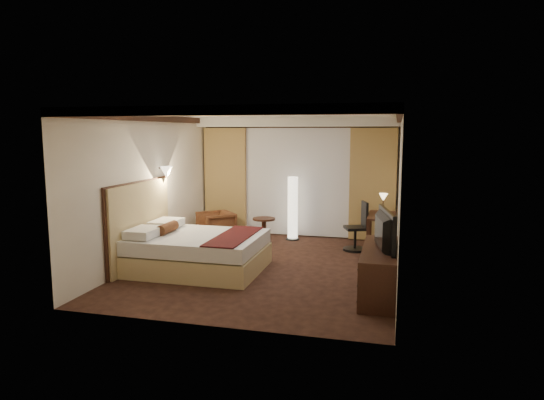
% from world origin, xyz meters
% --- Properties ---
extents(floor, '(4.50, 5.50, 0.01)m').
position_xyz_m(floor, '(0.00, 0.00, 0.00)').
color(floor, black).
rests_on(floor, ground).
extents(ceiling, '(4.50, 5.50, 0.01)m').
position_xyz_m(ceiling, '(0.00, 0.00, 2.70)').
color(ceiling, white).
rests_on(ceiling, back_wall).
extents(back_wall, '(4.50, 0.02, 2.70)m').
position_xyz_m(back_wall, '(0.00, 2.75, 1.35)').
color(back_wall, beige).
rests_on(back_wall, floor).
extents(left_wall, '(0.02, 5.50, 2.70)m').
position_xyz_m(left_wall, '(-2.25, 0.00, 1.35)').
color(left_wall, beige).
rests_on(left_wall, floor).
extents(right_wall, '(0.02, 5.50, 2.70)m').
position_xyz_m(right_wall, '(2.25, 0.00, 1.35)').
color(right_wall, beige).
rests_on(right_wall, floor).
extents(crown_molding, '(4.50, 5.50, 0.12)m').
position_xyz_m(crown_molding, '(0.00, 0.00, 2.64)').
color(crown_molding, black).
rests_on(crown_molding, ceiling).
extents(soffit, '(4.50, 0.50, 0.20)m').
position_xyz_m(soffit, '(0.00, 2.50, 2.60)').
color(soffit, white).
rests_on(soffit, ceiling).
extents(curtain_sheer, '(2.48, 0.04, 2.45)m').
position_xyz_m(curtain_sheer, '(0.00, 2.67, 1.25)').
color(curtain_sheer, silver).
rests_on(curtain_sheer, back_wall).
extents(curtain_left_drape, '(1.00, 0.14, 2.45)m').
position_xyz_m(curtain_left_drape, '(-1.70, 2.61, 1.25)').
color(curtain_left_drape, tan).
rests_on(curtain_left_drape, back_wall).
extents(curtain_right_drape, '(1.00, 0.14, 2.45)m').
position_xyz_m(curtain_right_drape, '(1.70, 2.61, 1.25)').
color(curtain_right_drape, tan).
rests_on(curtain_right_drape, back_wall).
extents(wall_sconce, '(0.24, 0.24, 0.24)m').
position_xyz_m(wall_sconce, '(-2.09, 0.37, 1.62)').
color(wall_sconce, white).
rests_on(wall_sconce, left_wall).
extents(bed, '(2.19, 1.71, 0.64)m').
position_xyz_m(bed, '(-1.09, -0.48, 0.32)').
color(bed, white).
rests_on(bed, floor).
extents(headboard, '(0.12, 2.01, 1.50)m').
position_xyz_m(headboard, '(-2.20, -0.48, 0.75)').
color(headboard, tan).
rests_on(headboard, floor).
extents(armchair, '(0.96, 0.96, 0.72)m').
position_xyz_m(armchair, '(-1.61, 1.69, 0.36)').
color(armchair, '#4B2316').
rests_on(armchair, floor).
extents(side_table, '(0.49, 0.49, 0.54)m').
position_xyz_m(side_table, '(-0.55, 1.84, 0.27)').
color(side_table, black).
rests_on(side_table, floor).
extents(floor_lamp, '(0.30, 0.30, 1.42)m').
position_xyz_m(floor_lamp, '(-0.01, 2.26, 0.71)').
color(floor_lamp, white).
rests_on(floor_lamp, floor).
extents(desk, '(0.55, 1.08, 0.75)m').
position_xyz_m(desk, '(1.95, 1.65, 0.38)').
color(desk, black).
rests_on(desk, floor).
extents(desk_lamp, '(0.18, 0.18, 0.34)m').
position_xyz_m(desk_lamp, '(1.95, 2.05, 0.92)').
color(desk_lamp, '#FFD899').
rests_on(desk_lamp, desk).
extents(office_chair, '(0.62, 0.62, 1.00)m').
position_xyz_m(office_chair, '(1.43, 1.60, 0.50)').
color(office_chair, black).
rests_on(office_chair, floor).
extents(dresser, '(0.50, 1.80, 0.70)m').
position_xyz_m(dresser, '(2.00, -1.00, 0.35)').
color(dresser, black).
rests_on(dresser, floor).
extents(television, '(0.88, 1.27, 0.15)m').
position_xyz_m(television, '(1.97, -1.00, 1.03)').
color(television, black).
rests_on(television, dresser).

